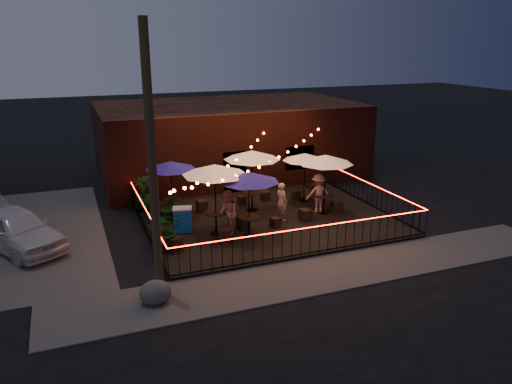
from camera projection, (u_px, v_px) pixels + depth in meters
ground at (286, 238)px, 19.36m from camera, size 110.00×110.00×0.00m
patio at (266, 220)px, 21.12m from camera, size 10.00×8.00×0.15m
sidewalk at (327, 273)px, 16.46m from camera, size 18.00×2.50×0.05m
brick_building at (229, 139)px, 28.01m from camera, size 14.00×8.00×4.00m
utility_pole at (152, 166)px, 13.99m from camera, size 0.26×0.26×8.00m
fence_front at (310, 241)px, 17.39m from camera, size 10.00×0.04×1.04m
fence_left at (147, 222)px, 19.21m from camera, size 0.04×8.00×1.04m
fence_right at (368, 194)px, 22.69m from camera, size 0.04×8.00×1.04m
festoon_lights at (246, 168)px, 19.78m from camera, size 10.02×8.72×1.32m
cafe_table_0 at (215, 171)px, 18.74m from camera, size 3.30×3.30×2.76m
cafe_table_1 at (171, 166)px, 20.85m from camera, size 2.83×2.83×2.38m
cafe_table_2 at (249, 178)px, 18.50m from camera, size 2.64×2.64×2.55m
cafe_table_3 at (252, 156)px, 21.35m from camera, size 3.20×3.20×2.70m
cafe_table_4 at (326, 160)px, 21.04m from camera, size 2.68×2.68×2.59m
cafe_table_5 at (305, 158)px, 22.70m from camera, size 2.61×2.61×2.29m
bistro_chair_0 at (175, 244)px, 17.81m from camera, size 0.57×0.57×0.51m
bistro_chair_1 at (224, 236)px, 18.56m from camera, size 0.54×0.54×0.50m
bistro_chair_2 at (166, 211)px, 21.27m from camera, size 0.43×0.43×0.48m
bistro_chair_3 at (202, 206)px, 21.87m from camera, size 0.45×0.45×0.50m
bistro_chair_4 at (243, 223)px, 19.85m from camera, size 0.50×0.50×0.51m
bistro_chair_5 at (275, 222)px, 20.04m from camera, size 0.43×0.43×0.40m
bistro_chair_6 at (242, 200)px, 22.78m from camera, size 0.40×0.40×0.41m
bistro_chair_7 at (265, 196)px, 23.36m from camera, size 0.40×0.40×0.44m
bistro_chair_8 at (305, 215)px, 20.74m from camera, size 0.48×0.48×0.50m
bistro_chair_9 at (336, 207)px, 21.68m from camera, size 0.45×0.45×0.50m
bistro_chair_10 at (296, 195)px, 23.52m from camera, size 0.37×0.37×0.40m
bistro_chair_11 at (315, 188)px, 24.54m from camera, size 0.44×0.44×0.42m
patron_a at (282, 202)px, 20.65m from camera, size 0.56×0.69×1.62m
patron_b at (228, 213)px, 19.14m from camera, size 0.69×0.87×1.75m
patron_c at (318, 193)px, 21.61m from camera, size 1.21×0.85×1.70m
potted_shrub_a at (165, 230)px, 17.84m from camera, size 1.29×1.12×1.43m
potted_shrub_b at (170, 207)px, 20.44m from camera, size 0.81×0.68×1.36m
potted_shrub_c at (144, 193)px, 21.96m from camera, size 1.03×1.03×1.49m
cooler at (183, 219)px, 19.57m from camera, size 0.84×0.70×0.97m
boulder at (155, 292)px, 14.51m from camera, size 1.14×1.06×0.72m
car_white at (17, 229)px, 18.18m from camera, size 3.81×4.78×1.53m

